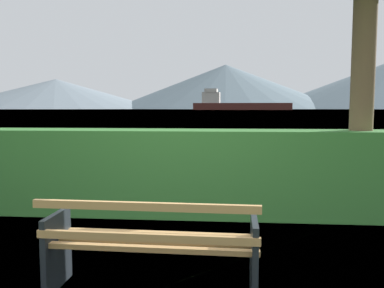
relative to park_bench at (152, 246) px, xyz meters
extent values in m
plane|color=slate|center=(0.00, 307.81, -0.43)|extent=(620.00, 620.00, 0.00)
cube|color=tan|center=(0.00, -0.13, 0.02)|extent=(1.82, 0.12, 0.04)
cube|color=tan|center=(0.00, 0.06, 0.02)|extent=(1.82, 0.12, 0.04)
cube|color=tan|center=(0.01, 0.25, 0.02)|extent=(1.82, 0.12, 0.04)
cube|color=tan|center=(-0.01, -0.20, 0.14)|extent=(1.82, 0.10, 0.06)
cube|color=tan|center=(-0.01, -0.25, 0.41)|extent=(1.82, 0.10, 0.06)
cube|color=#1E2328|center=(-0.87, 0.07, -0.09)|extent=(0.06, 0.51, 0.68)
cube|color=#1E2328|center=(0.87, 0.02, -0.09)|extent=(0.06, 0.51, 0.68)
cube|color=#387A33|center=(0.00, 2.62, 0.21)|extent=(7.15, 0.78, 1.28)
cylinder|color=brown|center=(2.59, 2.69, 1.41)|extent=(0.33, 0.33, 3.68)
cube|color=#471E19|center=(12.98, 302.95, 2.19)|extent=(75.17, 16.68, 5.24)
cube|color=beige|center=(-10.80, 304.95, 9.01)|extent=(14.16, 10.50, 8.39)
cube|color=beige|center=(-10.80, 304.95, 14.51)|extent=(10.24, 11.21, 2.62)
cone|color=gray|center=(-244.89, 554.06, 21.02)|extent=(305.19, 305.19, 42.91)
cone|color=slate|center=(0.00, 604.16, 32.93)|extent=(343.07, 343.07, 66.72)
camera|label=1|loc=(0.62, -3.24, 1.18)|focal=36.94mm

